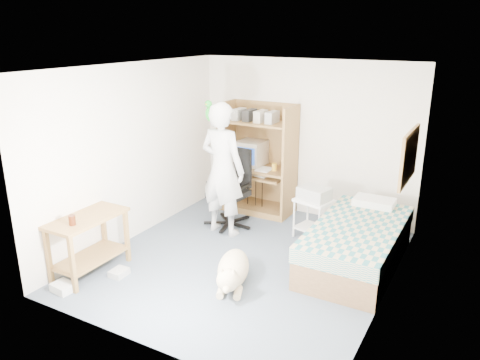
{
  "coord_description": "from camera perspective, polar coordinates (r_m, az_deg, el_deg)",
  "views": [
    {
      "loc": [
        2.64,
        -4.89,
        2.92
      ],
      "look_at": [
        -0.17,
        0.17,
        1.05
      ],
      "focal_mm": 35.0,
      "sensor_mm": 36.0,
      "label": 1
    }
  ],
  "objects": [
    {
      "name": "wall_left",
      "position": [
        6.82,
        -12.76,
        3.27
      ],
      "size": [
        0.02,
        4.0,
        2.5
      ],
      "primitive_type": "cube",
      "color": "white",
      "rests_on": "floor"
    },
    {
      "name": "side_desk",
      "position": [
        6.09,
        -17.98,
        -6.51
      ],
      "size": [
        0.5,
        1.0,
        0.75
      ],
      "color": "brown",
      "rests_on": "floor"
    },
    {
      "name": "wall_back",
      "position": [
        7.57,
        7.96,
        4.99
      ],
      "size": [
        3.6,
        0.02,
        2.5
      ],
      "primitive_type": "cube",
      "color": "white",
      "rests_on": "floor"
    },
    {
      "name": "drink_glass",
      "position": [
        5.78,
        -19.79,
        -4.63
      ],
      "size": [
        0.08,
        0.08,
        0.12
      ],
      "primitive_type": "cylinder",
      "color": "#40190A",
      "rests_on": "side_desk"
    },
    {
      "name": "floor_box_b",
      "position": [
        6.1,
        -14.54,
        -10.88
      ],
      "size": [
        0.19,
        0.23,
        0.08
      ],
      "primitive_type": "cube",
      "rotation": [
        0.0,
        0.0,
        0.03
      ],
      "color": "#A9AAA5",
      "rests_on": "floor"
    },
    {
      "name": "corkboard",
      "position": [
        6.04,
        19.94,
        2.71
      ],
      "size": [
        0.04,
        0.94,
        0.66
      ],
      "color": "olive",
      "rests_on": "wall_right"
    },
    {
      "name": "parrot",
      "position": [
        6.71,
        -3.64,
        8.25
      ],
      "size": [
        0.14,
        0.25,
        0.4
      ],
      "rotation": [
        0.0,
        0.0,
        -0.1
      ],
      "color": "#138418",
      "rests_on": "person"
    },
    {
      "name": "office_chair",
      "position": [
        7.23,
        -1.09,
        -2.3
      ],
      "size": [
        0.67,
        0.67,
        1.18
      ],
      "rotation": [
        0.0,
        0.0,
        -0.1
      ],
      "color": "black",
      "rests_on": "floor"
    },
    {
      "name": "ceiling",
      "position": [
        5.57,
        0.74,
        13.58
      ],
      "size": [
        3.6,
        4.0,
        0.02
      ],
      "primitive_type": "cube",
      "color": "white",
      "rests_on": "wall_back"
    },
    {
      "name": "crt_monitor",
      "position": [
        7.74,
        1.41,
        3.33
      ],
      "size": [
        0.43,
        0.45,
        0.4
      ],
      "rotation": [
        0.0,
        0.0,
        0.0
      ],
      "color": "beige",
      "rests_on": "computer_hutch"
    },
    {
      "name": "bed",
      "position": [
        6.25,
        14.06,
        -7.59
      ],
      "size": [
        1.02,
        2.02,
        0.66
      ],
      "color": "brown",
      "rests_on": "floor"
    },
    {
      "name": "wall_right",
      "position": [
        5.24,
        18.29,
        -1.65
      ],
      "size": [
        0.02,
        4.0,
        2.5
      ],
      "primitive_type": "cube",
      "color": "white",
      "rests_on": "floor"
    },
    {
      "name": "person",
      "position": [
        6.78,
        -2.14,
        1.29
      ],
      "size": [
        0.76,
        0.54,
        1.97
      ],
      "primitive_type": "imported",
      "rotation": [
        0.0,
        0.0,
        3.04
      ],
      "color": "silver",
      "rests_on": "floor"
    },
    {
      "name": "floor_box_a",
      "position": [
        5.97,
        -20.76,
        -12.14
      ],
      "size": [
        0.27,
        0.22,
        0.1
      ],
      "primitive_type": "cube",
      "rotation": [
        0.0,
        0.0,
        -0.09
      ],
      "color": "silver",
      "rests_on": "floor"
    },
    {
      "name": "printer",
      "position": [
        6.76,
        9.05,
        -1.64
      ],
      "size": [
        0.49,
        0.42,
        0.18
      ],
      "primitive_type": "cube",
      "rotation": [
        0.0,
        0.0,
        -0.25
      ],
      "color": "#A7A8A3",
      "rests_on": "printer_cart"
    },
    {
      "name": "printer_cart",
      "position": [
        6.86,
        8.93,
        -3.92
      ],
      "size": [
        0.58,
        0.51,
        0.6
      ],
      "rotation": [
        0.0,
        0.0,
        -0.25
      ],
      "color": "white",
      "rests_on": "floor"
    },
    {
      "name": "dog",
      "position": [
        5.67,
        -0.91,
        -10.9
      ],
      "size": [
        0.63,
        1.1,
        0.43
      ],
      "rotation": [
        0.0,
        0.0,
        0.38
      ],
      "color": "beige",
      "rests_on": "floor"
    },
    {
      "name": "pencil_cup",
      "position": [
        7.5,
        4.21,
        1.6
      ],
      "size": [
        0.08,
        0.08,
        0.12
      ],
      "primitive_type": "cylinder",
      "color": "gold",
      "rests_on": "computer_hutch"
    },
    {
      "name": "computer_hutch",
      "position": [
        7.71,
        2.26,
        2.11
      ],
      "size": [
        1.2,
        0.63,
        1.8
      ],
      "color": "brown",
      "rests_on": "floor"
    },
    {
      "name": "keyboard",
      "position": [
        7.61,
        1.84,
        0.71
      ],
      "size": [
        0.46,
        0.21,
        0.03
      ],
      "primitive_type": "cube",
      "rotation": [
        0.0,
        0.0,
        -0.1
      ],
      "color": "beige",
      "rests_on": "computer_hutch"
    },
    {
      "name": "floor",
      "position": [
        6.28,
        0.65,
        -9.81
      ],
      "size": [
        4.0,
        4.0,
        0.0
      ],
      "primitive_type": "plane",
      "color": "#4D5A69",
      "rests_on": "ground"
    }
  ]
}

